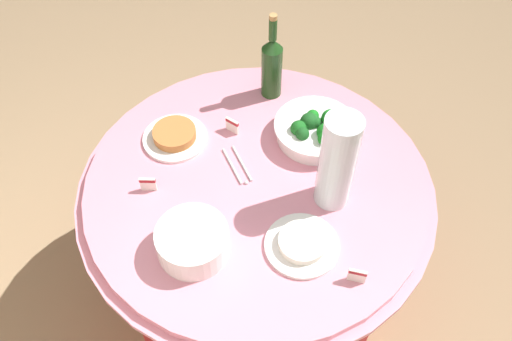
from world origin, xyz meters
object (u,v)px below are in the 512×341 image
object	(u,v)px
wine_bottle	(272,65)
plate_stack	(193,242)
broccoli_bowl	(316,129)
label_placard_rear	(148,184)
food_plate_rice	(302,244)
decorative_fruit_vase	(337,164)
serving_tongs	(238,166)
label_placard_front	(232,125)
label_placard_mid	(357,275)
food_plate_peanuts	(175,136)

from	to	relation	value
wine_bottle	plate_stack	bearing A→B (deg)	105.77
broccoli_bowl	wine_bottle	bearing A→B (deg)	-21.97
broccoli_bowl	label_placard_rear	xyz separation A→B (m)	(0.31, 0.49, -0.01)
broccoli_bowl	label_placard_rear	bearing A→B (deg)	57.53
plate_stack	food_plate_rice	size ratio (longest dim) A/B	0.95
decorative_fruit_vase	label_placard_rear	size ratio (longest dim) A/B	6.18
wine_bottle	serving_tongs	size ratio (longest dim) A/B	2.10
food_plate_rice	label_placard_front	xyz separation A→B (m)	(0.44, -0.25, 0.02)
label_placard_front	label_placard_mid	world-z (taller)	same
broccoli_bowl	label_placard_front	size ratio (longest dim) A/B	5.09
wine_bottle	decorative_fruit_vase	world-z (taller)	decorative_fruit_vase
wine_bottle	decorative_fruit_vase	bearing A→B (deg)	145.93
label_placard_mid	broccoli_bowl	bearing A→B (deg)	-46.57
label_placard_rear	food_plate_peanuts	bearing A→B (deg)	-70.75
serving_tongs	food_plate_peanuts	xyz separation A→B (m)	(0.25, 0.02, 0.01)
plate_stack	decorative_fruit_vase	xyz separation A→B (m)	(-0.23, -0.39, 0.12)
wine_bottle	label_placard_mid	bearing A→B (deg)	141.50
wine_bottle	food_plate_peanuts	size ratio (longest dim) A/B	1.53
decorative_fruit_vase	food_plate_rice	world-z (taller)	decorative_fruit_vase
serving_tongs	food_plate_peanuts	size ratio (longest dim) A/B	0.73
serving_tongs	label_placard_front	distance (m)	0.16
broccoli_bowl	food_plate_rice	size ratio (longest dim) A/B	1.27
food_plate_rice	label_placard_rear	xyz separation A→B (m)	(0.50, 0.10, 0.02)
serving_tongs	food_plate_peanuts	bearing A→B (deg)	5.39
plate_stack	food_plate_peanuts	bearing A→B (deg)	-42.24
label_placard_mid	food_plate_rice	bearing A→B (deg)	-1.89
plate_stack	label_placard_rear	xyz separation A→B (m)	(0.26, -0.09, -0.01)
food_plate_rice	label_placard_mid	world-z (taller)	label_placard_mid
plate_stack	serving_tongs	size ratio (longest dim) A/B	1.31
plate_stack	wine_bottle	world-z (taller)	wine_bottle
broccoli_bowl	food_plate_peanuts	bearing A→B (deg)	35.96
plate_stack	label_placard_mid	xyz separation A→B (m)	(-0.43, -0.18, -0.01)
food_plate_peanuts	label_placard_front	xyz separation A→B (m)	(-0.14, -0.14, 0.01)
label_placard_mid	plate_stack	bearing A→B (deg)	23.12
decorative_fruit_vase	label_placard_rear	xyz separation A→B (m)	(0.48, 0.31, -0.13)
broccoli_bowl	label_placard_front	xyz separation A→B (m)	(0.25, 0.14, -0.01)
label_placard_front	broccoli_bowl	bearing A→B (deg)	-151.10
food_plate_rice	label_placard_mid	xyz separation A→B (m)	(-0.18, 0.01, 0.02)
plate_stack	serving_tongs	bearing A→B (deg)	-75.85
label_placard_rear	broccoli_bowl	bearing A→B (deg)	-122.47
label_placard_rear	serving_tongs	bearing A→B (deg)	-126.65
plate_stack	serving_tongs	xyz separation A→B (m)	(0.08, -0.32, -0.04)
plate_stack	broccoli_bowl	bearing A→B (deg)	-95.61
label_placard_mid	label_placard_rear	distance (m)	0.69
plate_stack	label_placard_mid	size ratio (longest dim) A/B	3.82
serving_tongs	food_plate_peanuts	distance (m)	0.25
food_plate_peanuts	plate_stack	bearing A→B (deg)	137.76
food_plate_rice	food_plate_peanuts	bearing A→B (deg)	-10.66
food_plate_peanuts	wine_bottle	bearing A→B (deg)	-109.84
wine_bottle	food_plate_rice	size ratio (longest dim) A/B	1.53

